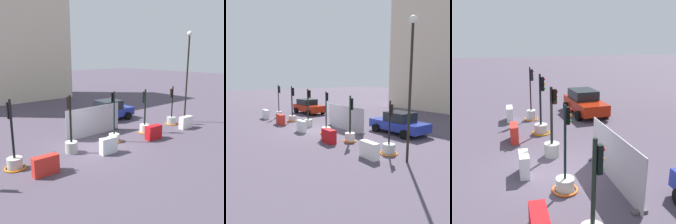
% 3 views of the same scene
% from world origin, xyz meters
% --- Properties ---
extents(ground_plane, '(120.00, 120.00, 0.00)m').
position_xyz_m(ground_plane, '(0.00, 0.00, 0.00)').
color(ground_plane, '#4D4352').
extents(traffic_light_0, '(0.85, 0.85, 3.28)m').
position_xyz_m(traffic_light_0, '(-7.06, 0.07, 0.53)').
color(traffic_light_0, silver).
rests_on(traffic_light_0, ground_plane).
extents(traffic_light_1, '(0.97, 0.97, 3.21)m').
position_xyz_m(traffic_light_1, '(-4.36, 0.22, 0.52)').
color(traffic_light_1, '#BCB5AE').
rests_on(traffic_light_1, ground_plane).
extents(traffic_light_2, '(0.67, 0.67, 3.08)m').
position_xyz_m(traffic_light_2, '(-1.37, 0.18, 0.61)').
color(traffic_light_2, '#ABAFA8').
rests_on(traffic_light_2, ground_plane).
extents(traffic_light_3, '(0.90, 0.90, 3.02)m').
position_xyz_m(traffic_light_3, '(1.50, 0.02, 0.42)').
color(traffic_light_3, silver).
rests_on(traffic_light_3, ground_plane).
extents(traffic_light_4, '(0.82, 0.82, 2.90)m').
position_xyz_m(traffic_light_4, '(4.19, 0.00, 0.49)').
color(traffic_light_4, silver).
rests_on(traffic_light_4, ground_plane).
extents(traffic_light_5, '(0.94, 0.94, 2.84)m').
position_xyz_m(traffic_light_5, '(7.28, 0.10, 0.41)').
color(traffic_light_5, '#A9AEA8').
rests_on(traffic_light_5, ground_plane).
extents(construction_barrier_0, '(1.17, 0.42, 0.87)m').
position_xyz_m(construction_barrier_0, '(-7.16, -1.25, 0.43)').
color(construction_barrier_0, white).
rests_on(construction_barrier_0, ground_plane).
extents(construction_barrier_1, '(1.16, 0.45, 0.86)m').
position_xyz_m(construction_barrier_1, '(-3.59, -1.27, 0.43)').
color(construction_barrier_1, red).
rests_on(construction_barrier_1, ground_plane).
extents(construction_barrier_2, '(0.98, 0.41, 0.86)m').
position_xyz_m(construction_barrier_2, '(0.03, -1.20, 0.43)').
color(construction_barrier_2, silver).
rests_on(construction_barrier_2, ground_plane).
extents(construction_barrier_3, '(1.07, 0.51, 0.85)m').
position_xyz_m(construction_barrier_3, '(3.64, -1.23, 0.43)').
color(construction_barrier_3, red).
rests_on(construction_barrier_3, ground_plane).
extents(construction_barrier_4, '(1.12, 0.45, 0.85)m').
position_xyz_m(construction_barrier_4, '(7.16, -1.21, 0.42)').
color(construction_barrier_4, silver).
rests_on(construction_barrier_4, ground_plane).
extents(car_blue_estate, '(4.16, 2.31, 1.56)m').
position_xyz_m(car_blue_estate, '(4.61, 4.23, 0.76)').
color(car_blue_estate, navy).
rests_on(car_blue_estate, ground_plane).
extents(car_red_compact, '(4.08, 2.32, 1.59)m').
position_xyz_m(car_red_compact, '(-7.52, 3.74, 0.79)').
color(car_red_compact, '#A71F0A').
rests_on(car_red_compact, ground_plane).
extents(street_lamp_post, '(0.36, 0.36, 6.72)m').
position_xyz_m(street_lamp_post, '(8.64, -0.14, 4.30)').
color(street_lamp_post, black).
rests_on(street_lamp_post, ground_plane).
extents(site_fence_panel, '(4.15, 0.50, 1.86)m').
position_xyz_m(site_fence_panel, '(1.40, 1.83, 0.89)').
color(site_fence_panel, '#A2A0AB').
rests_on(site_fence_panel, ground_plane).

